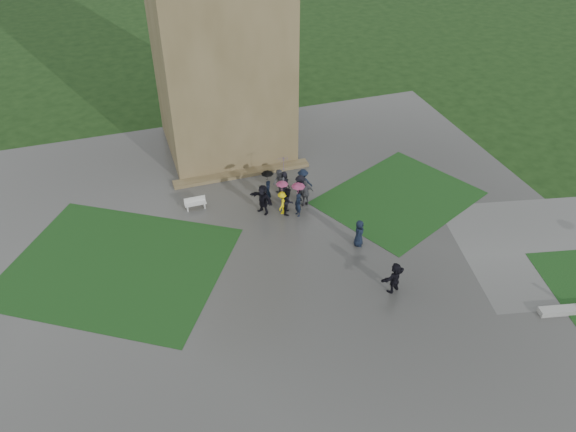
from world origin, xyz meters
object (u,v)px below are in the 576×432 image
object	(u,v)px
bench	(195,203)
pedestrian_near	(395,277)
tower	(218,16)
pedestrian_mid	(359,233)

from	to	relation	value
bench	pedestrian_near	bearing A→B (deg)	-51.96
tower	bench	world-z (taller)	tower
tower	pedestrian_mid	distance (m)	16.24
pedestrian_mid	tower	bearing A→B (deg)	49.18
tower	pedestrian_near	xyz separation A→B (m)	(4.45, -17.21, -8.13)
tower	pedestrian_near	size ratio (longest dim) A/B	10.53
bench	pedestrian_mid	bearing A→B (deg)	-38.90
pedestrian_mid	pedestrian_near	size ratio (longest dim) A/B	0.93
bench	pedestrian_mid	distance (m)	10.01
bench	tower	bearing A→B (deg)	62.76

